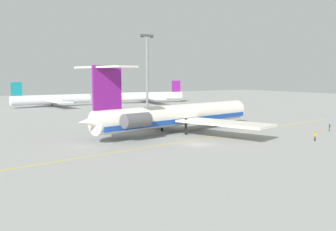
% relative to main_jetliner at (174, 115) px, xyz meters
% --- Properties ---
extents(ground, '(383.42, 383.42, 0.00)m').
position_rel_main_jetliner_xyz_m(ground, '(-3.89, -13.41, -3.70)').
color(ground, gray).
extents(main_jetliner, '(46.25, 41.22, 13.57)m').
position_rel_main_jetliner_xyz_m(main_jetliner, '(0.00, 0.00, 0.00)').
color(main_jetliner, silver).
rests_on(main_jetliner, ground).
extents(airliner_mid_left, '(31.71, 31.30, 9.49)m').
position_rel_main_jetliner_xyz_m(airliner_mid_left, '(-1.82, 81.11, -0.91)').
color(airliner_mid_left, silver).
rests_on(airliner_mid_left, ground).
extents(airliner_mid_right, '(32.17, 32.04, 9.65)m').
position_rel_main_jetliner_xyz_m(airliner_mid_right, '(38.21, 80.93, -0.86)').
color(airliner_mid_right, white).
rests_on(airliner_mid_right, ground).
extents(ground_crew_near_nose, '(0.38, 0.26, 1.64)m').
position_rel_main_jetliner_xyz_m(ground_crew_near_nose, '(29.52, -15.56, -2.66)').
color(ground_crew_near_nose, black).
rests_on(ground_crew_near_nose, ground).
extents(ground_crew_near_tail, '(0.43, 0.29, 1.82)m').
position_rel_main_jetliner_xyz_m(ground_crew_near_tail, '(16.18, -22.02, -2.55)').
color(ground_crew_near_tail, black).
rests_on(ground_crew_near_tail, ground).
extents(safety_cone_nose, '(0.40, 0.40, 0.55)m').
position_rel_main_jetliner_xyz_m(safety_cone_nose, '(19.80, 24.26, -3.42)').
color(safety_cone_nose, '#EA590F').
rests_on(safety_cone_nose, ground).
extents(safety_cone_wingtip, '(0.40, 0.40, 0.55)m').
position_rel_main_jetliner_xyz_m(safety_cone_wingtip, '(29.00, -14.09, -3.42)').
color(safety_cone_wingtip, '#EA590F').
rests_on(safety_cone_wingtip, ground).
extents(taxiway_centreline, '(92.58, 16.40, 0.01)m').
position_rel_main_jetliner_xyz_m(taxiway_centreline, '(1.28, -8.84, -3.70)').
color(taxiway_centreline, gold).
rests_on(taxiway_centreline, ground).
extents(light_mast, '(4.00, 0.70, 23.34)m').
position_rel_main_jetliner_xyz_m(light_mast, '(10.41, 30.01, 9.17)').
color(light_mast, slate).
rests_on(light_mast, ground).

